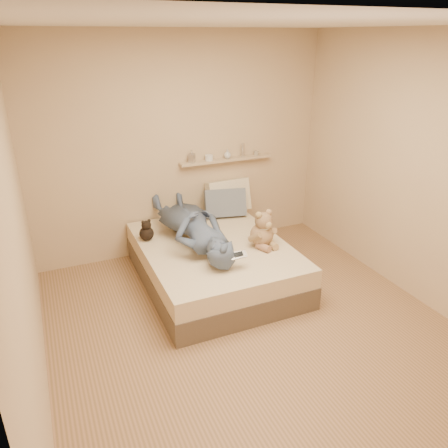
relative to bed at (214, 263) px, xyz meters
name	(u,v)px	position (x,y,z in m)	size (l,w,h in m)	color
room	(256,197)	(0.00, -0.93, 1.08)	(3.80, 3.80, 3.80)	#9B7050
bed	(214,263)	(0.00, 0.00, 0.00)	(1.50, 1.90, 0.45)	brown
game_console	(238,255)	(0.01, -0.60, 0.38)	(0.17, 0.08, 0.06)	silver
teddy_bear	(263,231)	(0.46, -0.25, 0.40)	(0.33, 0.33, 0.41)	#997553
dark_plush	(146,231)	(-0.63, 0.39, 0.33)	(0.16, 0.16, 0.24)	black
pillow_cream	(228,196)	(0.54, 0.83, 0.43)	(0.55, 0.16, 0.40)	#F1E2BE
pillow_grey	(225,203)	(0.44, 0.69, 0.40)	(0.50, 0.14, 0.34)	slate
person	(192,225)	(-0.19, 0.15, 0.42)	(0.59, 1.61, 0.39)	#434C69
wall_shelf	(226,160)	(0.55, 0.91, 0.88)	(1.20, 0.12, 0.03)	tan
shelf_bottles	(218,155)	(0.44, 0.91, 0.95)	(0.95, 0.11, 0.17)	#BDBCC1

